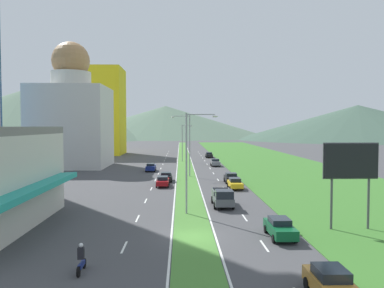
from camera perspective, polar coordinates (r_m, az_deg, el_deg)
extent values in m
plane|color=#424244|center=(31.69, 0.22, -13.41)|extent=(600.00, 600.00, 0.00)
cube|color=#477F33|center=(90.87, -1.04, -2.90)|extent=(3.20, 240.00, 0.06)
cube|color=#387028|center=(93.40, 11.72, -2.81)|extent=(24.00, 240.00, 0.06)
cube|color=silver|center=(29.68, -9.84, -14.56)|extent=(0.16, 2.80, 0.01)
cube|color=silver|center=(38.12, -7.93, -10.67)|extent=(0.16, 2.80, 0.01)
cube|color=silver|center=(46.70, -6.74, -8.20)|extent=(0.16, 2.80, 0.01)
cube|color=silver|center=(55.36, -5.93, -6.49)|extent=(0.16, 2.80, 0.01)
cube|color=silver|center=(64.05, -5.35, -5.25)|extent=(0.16, 2.80, 0.01)
cube|color=silver|center=(72.78, -4.90, -4.30)|extent=(0.16, 2.80, 0.01)
cube|color=silver|center=(81.52, -4.55, -3.56)|extent=(0.16, 2.80, 0.01)
cube|color=silver|center=(90.28, -4.27, -2.96)|extent=(0.16, 2.80, 0.01)
cube|color=silver|center=(99.04, -4.04, -2.47)|extent=(0.16, 2.80, 0.01)
cube|color=silver|center=(107.82, -3.85, -2.05)|extent=(0.16, 2.80, 0.01)
cube|color=silver|center=(116.60, -3.69, -1.70)|extent=(0.16, 2.80, 0.01)
cube|color=silver|center=(125.38, -3.55, -1.40)|extent=(0.16, 2.80, 0.01)
cube|color=silver|center=(134.17, -3.42, -1.14)|extent=(0.16, 2.80, 0.01)
cube|color=silver|center=(30.03, 10.47, -14.36)|extent=(0.16, 2.80, 0.01)
cube|color=silver|center=(38.39, 7.66, -10.58)|extent=(0.16, 2.80, 0.01)
cube|color=silver|center=(46.92, 5.89, -8.14)|extent=(0.16, 2.80, 0.01)
cube|color=silver|center=(55.54, 4.69, -6.46)|extent=(0.16, 2.80, 0.01)
cube|color=silver|center=(64.21, 3.81, -5.22)|extent=(0.16, 2.80, 0.01)
cube|color=silver|center=(72.92, 3.15, -4.28)|extent=(0.16, 2.80, 0.01)
cube|color=silver|center=(81.65, 2.63, -3.54)|extent=(0.16, 2.80, 0.01)
cube|color=silver|center=(90.39, 2.21, -2.95)|extent=(0.16, 2.80, 0.01)
cube|color=silver|center=(99.15, 1.86, -2.46)|extent=(0.16, 2.80, 0.01)
cube|color=silver|center=(107.91, 1.57, -2.04)|extent=(0.16, 2.80, 0.01)
cube|color=silver|center=(116.69, 1.33, -1.69)|extent=(0.16, 2.80, 0.01)
cube|color=silver|center=(125.46, 1.11, -1.39)|extent=(0.16, 2.80, 0.01)
cube|color=silver|center=(134.25, 0.93, -1.13)|extent=(0.16, 2.80, 0.01)
cube|color=silver|center=(90.87, -2.14, -2.92)|extent=(0.16, 240.00, 0.01)
cube|color=silver|center=(90.91, 0.07, -2.91)|extent=(0.16, 240.00, 0.01)
cube|color=teal|center=(35.25, -22.32, -5.98)|extent=(2.82, 18.08, 0.64)
cube|color=silver|center=(88.26, -17.09, 2.38)|extent=(15.40, 15.40, 17.16)
cylinder|color=beige|center=(88.83, -17.18, 8.96)|extent=(8.37, 8.37, 3.19)
sphere|color=#B27F4C|center=(89.36, -17.21, 11.50)|extent=(7.97, 7.97, 7.97)
cube|color=yellow|center=(125.15, -13.35, 4.63)|extent=(14.72, 14.72, 26.65)
cone|color=#516B56|center=(297.70, -22.87, 4.05)|extent=(187.44, 187.44, 34.67)
cone|color=#516B56|center=(314.82, -3.87, 3.28)|extent=(165.81, 165.81, 24.97)
cone|color=#3D5647|center=(279.15, 22.94, 2.92)|extent=(159.45, 159.45, 22.60)
cylinder|color=#99999E|center=(38.87, -0.82, -2.88)|extent=(0.18, 0.18, 10.06)
cylinder|color=#99999E|center=(38.66, 1.27, 4.33)|extent=(2.81, 0.29, 0.10)
ellipsoid|color=silver|center=(38.66, 3.35, 4.03)|extent=(0.56, 0.28, 0.20)
cylinder|color=#99999E|center=(67.63, -0.33, -0.30)|extent=(0.18, 0.18, 10.64)
cylinder|color=#99999E|center=(67.60, -1.58, 4.08)|extent=(2.94, 0.20, 0.10)
ellipsoid|color=silver|center=(67.66, -2.83, 3.91)|extent=(0.56, 0.28, 0.20)
cylinder|color=#99999E|center=(96.46, -1.43, 0.11)|extent=(0.18, 0.18, 9.09)
cylinder|color=#99999E|center=(96.31, -0.75, 2.72)|extent=(2.29, 0.25, 0.10)
ellipsoid|color=silver|center=(96.26, -0.07, 2.60)|extent=(0.56, 0.28, 0.20)
cylinder|color=#4C4C51|center=(35.39, 19.61, -8.20)|extent=(0.20, 0.20, 4.41)
cylinder|color=#4C4C51|center=(36.65, 24.26, -7.91)|extent=(0.20, 0.20, 4.41)
cube|color=black|center=(35.42, 22.14, -2.29)|extent=(4.51, 0.16, 2.87)
cube|color=#4C4C51|center=(35.53, 22.06, -2.28)|extent=(4.71, 0.08, 3.07)
cube|color=navy|center=(76.65, -6.00, -3.43)|extent=(1.73, 4.50, 0.77)
cube|color=black|center=(76.41, -6.01, -3.00)|extent=(1.49, 1.98, 0.44)
cylinder|color=black|center=(78.14, -6.53, -3.60)|extent=(0.22, 0.64, 0.64)
cylinder|color=black|center=(78.02, -5.31, -3.61)|extent=(0.22, 0.64, 0.64)
cylinder|color=black|center=(75.38, -6.71, -3.83)|extent=(0.22, 0.64, 0.64)
cylinder|color=black|center=(75.25, -5.45, -3.84)|extent=(0.22, 0.64, 0.64)
cube|color=#C6842D|center=(22.11, 19.68, -18.90)|extent=(1.73, 4.26, 0.74)
cube|color=black|center=(22.04, 19.54, -17.23)|extent=(1.49, 1.88, 0.51)
cylinder|color=black|center=(23.68, 20.41, -18.40)|extent=(0.22, 0.64, 0.64)
cylinder|color=black|center=(23.14, 16.38, -18.85)|extent=(0.22, 0.64, 0.64)
cube|color=black|center=(62.55, -3.78, -4.83)|extent=(1.75, 4.25, 0.69)
cube|color=black|center=(62.31, -3.79, -4.33)|extent=(1.51, 1.87, 0.45)
cylinder|color=black|center=(63.94, -4.50, -4.98)|extent=(0.22, 0.64, 0.64)
cylinder|color=black|center=(63.88, -2.98, -4.98)|extent=(0.22, 0.64, 0.64)
cylinder|color=black|center=(61.33, -4.62, -5.30)|extent=(0.22, 0.64, 0.64)
cylinder|color=black|center=(61.27, -3.04, -5.30)|extent=(0.22, 0.64, 0.64)
cube|color=slate|center=(86.11, 3.40, -2.76)|extent=(1.83, 4.30, 0.78)
cube|color=black|center=(86.23, 3.39, -2.33)|extent=(1.57, 1.89, 0.49)
cylinder|color=black|center=(84.91, 4.07, -3.10)|extent=(0.22, 0.64, 0.64)
cylinder|color=black|center=(84.75, 2.89, -3.11)|extent=(0.22, 0.64, 0.64)
cylinder|color=black|center=(87.55, 3.90, -2.93)|extent=(0.22, 0.64, 0.64)
cylinder|color=black|center=(87.40, 2.75, -2.93)|extent=(0.22, 0.64, 0.64)
cube|color=black|center=(109.22, 2.49, -1.63)|extent=(1.81, 4.56, 0.72)
cube|color=black|center=(109.36, 2.48, -1.32)|extent=(1.55, 2.00, 0.45)
cylinder|color=black|center=(107.91, 3.00, -1.88)|extent=(0.22, 0.64, 0.64)
cylinder|color=black|center=(107.78, 2.09, -1.88)|extent=(0.22, 0.64, 0.64)
cylinder|color=black|center=(110.71, 2.88, -1.77)|extent=(0.22, 0.64, 0.64)
cylinder|color=black|center=(110.59, 1.99, -1.77)|extent=(0.22, 0.64, 0.64)
cube|color=maroon|center=(57.51, -4.27, -5.50)|extent=(1.70, 4.65, 0.64)
cube|color=black|center=(57.25, -4.28, -4.96)|extent=(1.46, 2.05, 0.50)
cylinder|color=black|center=(59.03, -5.00, -5.61)|extent=(0.22, 0.64, 0.64)
cylinder|color=black|center=(58.96, -3.41, -5.62)|extent=(0.22, 0.64, 0.64)
cylinder|color=black|center=(56.18, -5.17, -6.03)|extent=(0.22, 0.64, 0.64)
cylinder|color=black|center=(56.10, -3.49, -6.04)|extent=(0.22, 0.64, 0.64)
cube|color=#0C5128|center=(32.18, 12.69, -11.95)|extent=(1.72, 4.51, 0.75)
cube|color=black|center=(32.20, 12.62, -10.84)|extent=(1.48, 1.99, 0.45)
cylinder|color=black|center=(31.19, 14.84, -13.16)|extent=(0.22, 0.64, 0.64)
cylinder|color=black|center=(30.77, 11.82, -13.34)|extent=(0.22, 0.64, 0.64)
cylinder|color=black|center=(33.78, 13.46, -11.91)|extent=(0.22, 0.64, 0.64)
cylinder|color=black|center=(33.40, 10.67, -12.05)|extent=(0.22, 0.64, 0.64)
cube|color=black|center=(61.07, 5.71, -4.99)|extent=(1.88, 4.08, 0.74)
cube|color=black|center=(61.16, 5.70, -4.41)|extent=(1.62, 1.79, 0.45)
cylinder|color=black|center=(60.01, 6.73, -5.49)|extent=(0.22, 0.64, 0.64)
cylinder|color=black|center=(59.77, 5.01, -5.51)|extent=(0.22, 0.64, 0.64)
cylinder|color=black|center=(62.48, 6.39, -5.16)|extent=(0.22, 0.64, 0.64)
cylinder|color=black|center=(62.26, 4.74, -5.18)|extent=(0.22, 0.64, 0.64)
cube|color=yellow|center=(55.49, 6.28, -5.81)|extent=(1.71, 4.59, 0.64)
cube|color=black|center=(55.58, 6.26, -5.19)|extent=(1.47, 2.02, 0.53)
cylinder|color=black|center=(54.26, 7.35, -6.35)|extent=(0.22, 0.64, 0.64)
cylinder|color=black|center=(54.03, 5.62, -6.38)|extent=(0.22, 0.64, 0.64)
cylinder|color=black|center=(57.04, 6.90, -5.91)|extent=(0.22, 0.64, 0.64)
cylinder|color=black|center=(56.82, 5.26, -5.93)|extent=(0.22, 0.64, 0.64)
cube|color=#515459|center=(43.44, 4.45, -7.94)|extent=(2.00, 5.40, 0.80)
cube|color=black|center=(41.73, 4.69, -7.26)|extent=(1.84, 2.00, 0.80)
cube|color=#515459|center=(44.51, 5.51, -6.88)|extent=(0.10, 3.20, 0.44)
cube|color=#515459|center=(44.32, 3.08, -6.91)|extent=(0.10, 3.20, 0.44)
cube|color=#515459|center=(45.93, 4.09, -6.58)|extent=(1.84, 0.10, 0.44)
cylinder|color=black|center=(42.05, 6.00, -8.86)|extent=(0.26, 0.80, 0.80)
cylinder|color=black|center=(41.84, 3.36, -8.91)|extent=(0.26, 0.80, 0.80)
cylinder|color=black|center=(45.20, 5.44, -8.05)|extent=(0.26, 0.80, 0.80)
cylinder|color=black|center=(45.00, 2.99, -8.09)|extent=(0.26, 0.80, 0.80)
cylinder|color=black|center=(26.06, -15.38, -16.40)|extent=(0.10, 0.60, 0.60)
cylinder|color=black|center=(24.78, -16.18, -17.43)|extent=(0.12, 0.60, 0.60)
cube|color=navy|center=(25.36, -15.77, -16.53)|extent=(0.20, 1.12, 0.25)
ellipsoid|color=navy|center=(25.43, -15.67, -15.63)|extent=(0.24, 0.44, 0.24)
cube|color=black|center=(25.04, -15.85, -15.03)|extent=(0.36, 0.28, 0.70)
sphere|color=silver|center=(24.95, -15.83, -13.97)|extent=(0.26, 0.26, 0.26)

